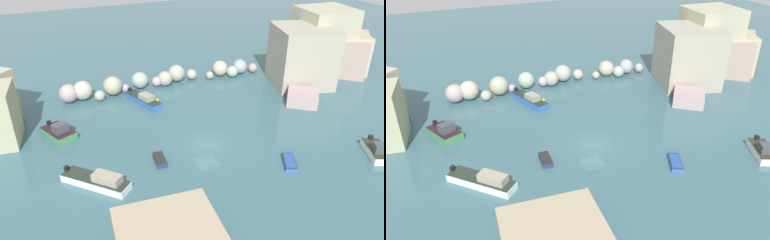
# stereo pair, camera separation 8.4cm
# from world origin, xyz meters

# --- Properties ---
(cove_water) EXTENTS (160.00, 160.00, 0.00)m
(cove_water) POSITION_xyz_m (0.00, 0.00, 0.00)
(cove_water) COLOR #39606A
(cove_water) RESTS_ON ground
(cliff_headland_right) EXTENTS (23.47, 23.11, 10.45)m
(cliff_headland_right) POSITION_xyz_m (26.69, 12.88, 3.77)
(cliff_headland_right) COLOR tan
(cliff_headland_right) RESTS_ON ground
(rock_breakwater) EXTENTS (31.44, 4.36, 2.74)m
(rock_breakwater) POSITION_xyz_m (-0.18, 17.99, 1.20)
(rock_breakwater) COLOR #A89B96
(rock_breakwater) RESTS_ON ground
(stone_dock) EXTENTS (8.72, 7.25, 1.52)m
(stone_dock) POSITION_xyz_m (-9.03, -11.36, 0.76)
(stone_dock) COLOR tan
(stone_dock) RESTS_ON ground
(channel_buoy) EXTENTS (0.47, 0.47, 0.47)m
(channel_buoy) POSITION_xyz_m (-1.50, 12.91, 0.24)
(channel_buoy) COLOR gold
(channel_buoy) RESTS_ON cove_water
(moored_boat_0) EXTENTS (6.13, 6.30, 1.61)m
(moored_boat_0) POSITION_xyz_m (-12.78, -2.45, 0.58)
(moored_boat_0) COLOR white
(moored_boat_0) RESTS_ON cove_water
(moored_boat_1) EXTENTS (3.93, 4.89, 2.01)m
(moored_boat_1) POSITION_xyz_m (-15.14, 8.41, 0.66)
(moored_boat_1) COLOR #418350
(moored_boat_1) RESTS_ON cove_water
(moored_boat_2) EXTENTS (3.65, 6.76, 1.53)m
(moored_boat_2) POSITION_xyz_m (-3.38, 13.23, 0.55)
(moored_boat_2) COLOR #325EB2
(moored_boat_2) RESTS_ON cove_water
(moored_boat_3) EXTENTS (1.32, 2.56, 0.55)m
(moored_boat_3) POSITION_xyz_m (-6.08, -1.08, 0.27)
(moored_boat_3) COLOR navy
(moored_boat_3) RESTS_ON cove_water
(moored_boat_4) EXTENTS (3.60, 4.65, 1.79)m
(moored_boat_4) POSITION_xyz_m (15.75, -9.33, 0.59)
(moored_boat_4) COLOR white
(moored_boat_4) RESTS_ON cove_water
(moored_boat_5) EXTENTS (2.51, 1.85, 0.54)m
(moored_boat_5) POSITION_xyz_m (-5.45, -8.67, 0.28)
(moored_boat_5) COLOR #328245
(moored_boat_5) RESTS_ON cove_water
(moored_boat_6) EXTENTS (2.43, 3.21, 0.48)m
(moored_boat_6) POSITION_xyz_m (6.14, -6.90, 0.26)
(moored_boat_6) COLOR #355CB6
(moored_boat_6) RESTS_ON cove_water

